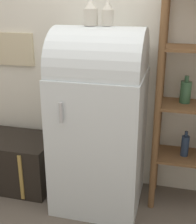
# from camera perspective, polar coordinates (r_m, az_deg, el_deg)

# --- Properties ---
(ground_plane) EXTENTS (12.00, 12.00, 0.00)m
(ground_plane) POSITION_cam_1_polar(r_m,az_deg,el_deg) (2.63, -1.00, -18.27)
(ground_plane) COLOR #60564C
(wall_back) EXTENTS (7.00, 0.09, 2.70)m
(wall_back) POSITION_cam_1_polar(r_m,az_deg,el_deg) (2.63, 2.11, 13.98)
(wall_back) COLOR silver
(wall_back) RESTS_ON ground_plane
(refrigerator) EXTENTS (0.68, 0.68, 1.45)m
(refrigerator) POSITION_cam_1_polar(r_m,az_deg,el_deg) (2.44, 0.29, -0.97)
(refrigerator) COLOR silver
(refrigerator) RESTS_ON ground_plane
(suitcase_trunk) EXTENTS (0.75, 0.49, 0.46)m
(suitcase_trunk) POSITION_cam_1_polar(r_m,az_deg,el_deg) (3.00, -15.27, -8.59)
(suitcase_trunk) COLOR black
(suitcase_trunk) RESTS_ON ground_plane
(vase_left) EXTENTS (0.10, 0.10, 0.18)m
(vase_left) POSITION_cam_1_polar(r_m,az_deg,el_deg) (2.29, -1.35, 17.58)
(vase_left) COLOR beige
(vase_left) RESTS_ON refrigerator
(vase_center) EXTENTS (0.08, 0.08, 0.17)m
(vase_center) POSITION_cam_1_polar(r_m,az_deg,el_deg) (2.27, 1.78, 17.45)
(vase_center) COLOR beige
(vase_center) RESTS_ON refrigerator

